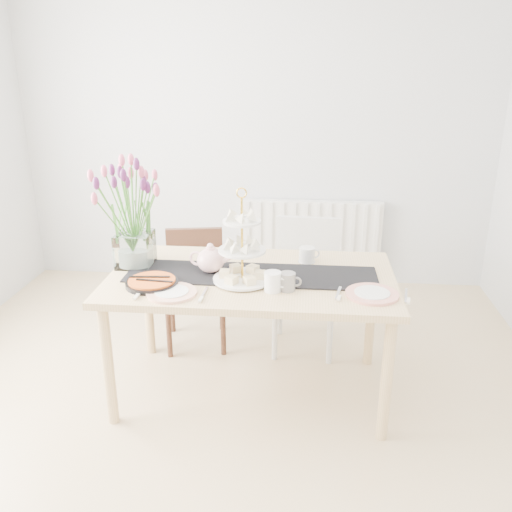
# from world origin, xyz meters

# --- Properties ---
(room_shell) EXTENTS (4.50, 4.50, 4.50)m
(room_shell) POSITION_xyz_m (0.00, 0.00, 1.30)
(room_shell) COLOR tan
(room_shell) RESTS_ON ground
(radiator) EXTENTS (1.20, 0.08, 0.60)m
(radiator) POSITION_xyz_m (0.50, 2.19, 0.45)
(radiator) COLOR white
(radiator) RESTS_ON room_shell
(dining_table) EXTENTS (1.60, 0.90, 0.75)m
(dining_table) POSITION_xyz_m (0.15, 0.48, 0.67)
(dining_table) COLOR tan
(dining_table) RESTS_ON ground
(chair_brown) EXTENTS (0.46, 0.46, 0.79)m
(chair_brown) POSITION_xyz_m (-0.30, 1.09, 0.45)
(chair_brown) COLOR #361E13
(chair_brown) RESTS_ON ground
(chair_white) EXTENTS (0.46, 0.46, 0.88)m
(chair_white) POSITION_xyz_m (0.46, 1.10, 0.51)
(chair_white) COLOR silver
(chair_white) RESTS_ON ground
(table_runner) EXTENTS (1.40, 0.35, 0.01)m
(table_runner) POSITION_xyz_m (0.15, 0.48, 0.75)
(table_runner) COLOR black
(table_runner) RESTS_ON dining_table
(tulip_vase) EXTENTS (0.72, 0.72, 0.62)m
(tulip_vase) POSITION_xyz_m (-0.54, 0.57, 1.15)
(tulip_vase) COLOR silver
(tulip_vase) RESTS_ON dining_table
(cake_stand) EXTENTS (0.32, 0.32, 0.47)m
(cake_stand) POSITION_xyz_m (0.11, 0.38, 0.88)
(cake_stand) COLOR gold
(cake_stand) RESTS_ON dining_table
(teapot) EXTENTS (0.29, 0.26, 0.16)m
(teapot) POSITION_xyz_m (-0.08, 0.49, 0.83)
(teapot) COLOR white
(teapot) RESTS_ON dining_table
(cream_jug) EXTENTS (0.11, 0.11, 0.09)m
(cream_jug) POSITION_xyz_m (0.46, 0.71, 0.80)
(cream_jug) COLOR silver
(cream_jug) RESTS_ON dining_table
(tart_tin) EXTENTS (0.28, 0.28, 0.03)m
(tart_tin) POSITION_xyz_m (-0.36, 0.28, 0.77)
(tart_tin) COLOR black
(tart_tin) RESTS_ON dining_table
(mug_grey) EXTENTS (0.09, 0.09, 0.10)m
(mug_grey) POSITION_xyz_m (0.36, 0.29, 0.80)
(mug_grey) COLOR gray
(mug_grey) RESTS_ON dining_table
(mug_white) EXTENTS (0.11, 0.11, 0.11)m
(mug_white) POSITION_xyz_m (0.29, 0.27, 0.80)
(mug_white) COLOR white
(mug_white) RESTS_ON dining_table
(plate_left) EXTENTS (0.27, 0.27, 0.01)m
(plate_left) POSITION_xyz_m (-0.23, 0.18, 0.76)
(plate_left) COLOR white
(plate_left) RESTS_ON dining_table
(plate_right) EXTENTS (0.32, 0.32, 0.01)m
(plate_right) POSITION_xyz_m (0.80, 0.26, 0.76)
(plate_right) COLOR silver
(plate_right) RESTS_ON dining_table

